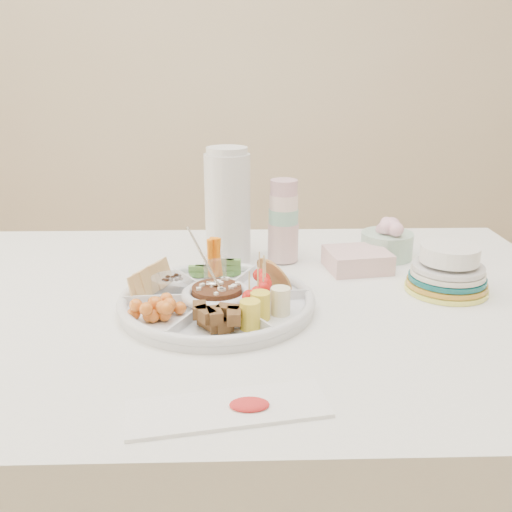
{
  "coord_description": "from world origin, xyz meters",
  "views": [
    {
      "loc": [
        0.03,
        -1.09,
        1.22
      ],
      "look_at": [
        0.06,
        0.05,
        0.83
      ],
      "focal_mm": 40.0,
      "sensor_mm": 36.0,
      "label": 1
    }
  ],
  "objects_px": {
    "thermos": "(228,205)",
    "party_tray": "(217,298)",
    "dining_table": "(229,451)",
    "plate_stack": "(448,267)"
  },
  "relations": [
    {
      "from": "thermos",
      "to": "party_tray",
      "type": "bearing_deg",
      "value": -93.49
    },
    {
      "from": "dining_table",
      "to": "plate_stack",
      "type": "height_order",
      "value": "plate_stack"
    },
    {
      "from": "thermos",
      "to": "plate_stack",
      "type": "distance_m",
      "value": 0.52
    },
    {
      "from": "dining_table",
      "to": "party_tray",
      "type": "xyz_separation_m",
      "value": [
        -0.02,
        -0.05,
        0.4
      ]
    },
    {
      "from": "dining_table",
      "to": "thermos",
      "type": "xyz_separation_m",
      "value": [
        -0.0,
        0.24,
        0.52
      ]
    },
    {
      "from": "dining_table",
      "to": "plate_stack",
      "type": "distance_m",
      "value": 0.64
    },
    {
      "from": "dining_table",
      "to": "plate_stack",
      "type": "relative_size",
      "value": 8.8
    },
    {
      "from": "party_tray",
      "to": "plate_stack",
      "type": "distance_m",
      "value": 0.49
    },
    {
      "from": "thermos",
      "to": "plate_stack",
      "type": "relative_size",
      "value": 1.64
    },
    {
      "from": "dining_table",
      "to": "thermos",
      "type": "bearing_deg",
      "value": 90.01
    }
  ]
}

